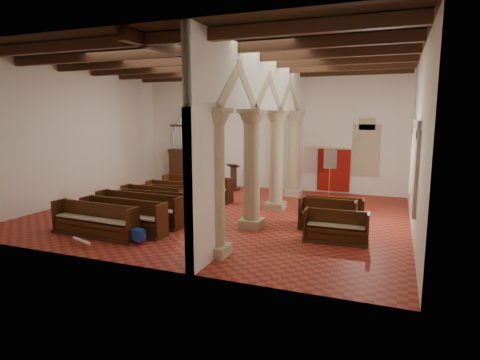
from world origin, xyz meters
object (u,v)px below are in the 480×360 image
(lectern, at_px, (234,179))
(aisle_pew_0, at_px, (336,232))
(nave_pew_0, at_px, (95,225))
(pipe_organ, at_px, (188,160))
(processional_banner, at_px, (329,183))

(lectern, height_order, aisle_pew_0, lectern)
(nave_pew_0, relative_size, aisle_pew_0, 1.64)
(lectern, bearing_deg, aisle_pew_0, -45.07)
(pipe_organ, distance_m, aisle_pew_0, 12.03)
(processional_banner, distance_m, nave_pew_0, 10.37)
(pipe_organ, height_order, aisle_pew_0, pipe_organ)
(pipe_organ, relative_size, nave_pew_0, 1.37)
(aisle_pew_0, bearing_deg, nave_pew_0, -165.21)
(pipe_organ, height_order, processional_banner, pipe_organ)
(nave_pew_0, bearing_deg, lectern, 85.50)
(lectern, height_order, processional_banner, processional_banner)
(aisle_pew_0, bearing_deg, pipe_organ, 139.18)
(pipe_organ, relative_size, lectern, 3.09)
(pipe_organ, relative_size, processional_banner, 1.70)
(lectern, xyz_separation_m, nave_pew_0, (-1.18, -9.02, -0.24))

